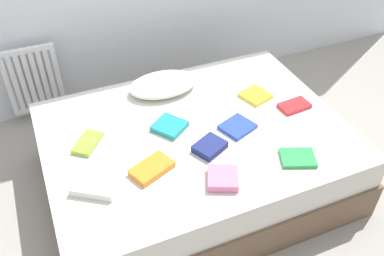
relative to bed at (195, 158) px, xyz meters
name	(u,v)px	position (x,y,z in m)	size (l,w,h in m)	color
ground_plane	(195,182)	(0.00, 0.00, -0.25)	(8.00, 8.00, 0.00)	#9E998E
bed	(195,158)	(0.00, 0.00, 0.00)	(2.00, 1.50, 0.50)	brown
radiator	(34,80)	(-0.91, 1.20, 0.15)	(0.43, 0.04, 0.58)	white
pillow	(163,84)	(-0.04, 0.52, 0.30)	(0.51, 0.33, 0.10)	white
textbook_red	(294,106)	(0.74, -0.04, 0.27)	(0.22, 0.13, 0.03)	red
textbook_teal	(170,126)	(-0.15, 0.08, 0.27)	(0.19, 0.19, 0.04)	teal
textbook_orange	(152,168)	(-0.38, -0.24, 0.27)	(0.25, 0.15, 0.04)	orange
textbook_blue	(237,127)	(0.27, -0.09, 0.27)	(0.21, 0.18, 0.03)	#2847B7
textbook_green	(298,158)	(0.47, -0.50, 0.27)	(0.21, 0.16, 0.03)	green
textbook_yellow	(255,95)	(0.55, 0.17, 0.27)	(0.18, 0.19, 0.03)	yellow
textbook_white	(94,188)	(-0.73, -0.27, 0.28)	(0.25, 0.13, 0.05)	white
textbook_pink	(223,178)	(-0.03, -0.48, 0.28)	(0.17, 0.18, 0.05)	pink
textbook_lime	(88,143)	(-0.68, 0.13, 0.27)	(0.22, 0.12, 0.03)	#8CC638
textbook_navy	(210,147)	(0.01, -0.21, 0.28)	(0.19, 0.15, 0.05)	navy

